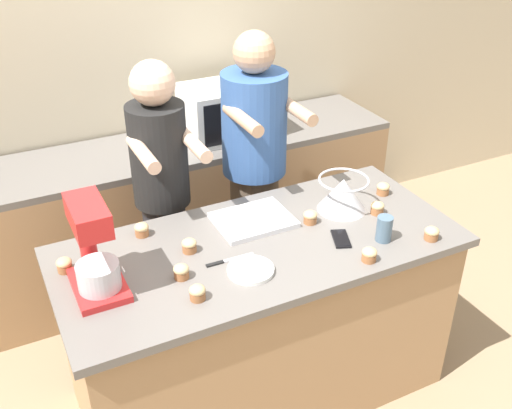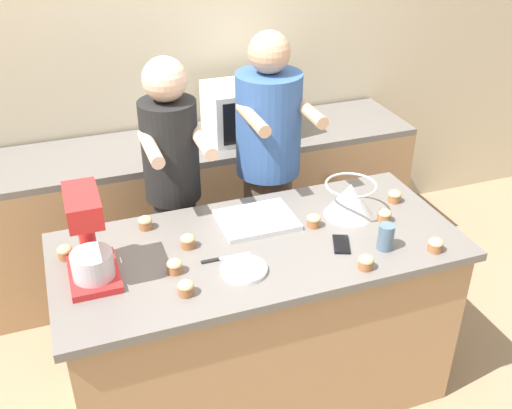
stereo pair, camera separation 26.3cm
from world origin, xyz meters
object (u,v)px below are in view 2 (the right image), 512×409
object	(u,v)px
person_right	(268,178)
cupcake_9	(314,220)
drinking_glass	(386,237)
cupcake_7	(384,215)
cupcake_6	(186,288)
cupcake_8	(188,241)
cupcake_5	(436,245)
mixing_bowl	(350,198)
cupcake_4	(65,252)
cupcake_2	(145,222)
baking_tray	(257,219)
microwave_oven	(250,110)
stand_mixer	(89,241)
person_left	(174,197)
knife	(223,259)
cupcake_0	(366,262)
cupcake_1	(175,266)
cell_phone	(341,244)
cupcake_3	(395,196)
small_plate	(244,269)

from	to	relation	value
person_right	cupcake_9	size ratio (longest dim) A/B	25.78
drinking_glass	cupcake_7	xyz separation A→B (m)	(0.12, 0.20, -0.03)
cupcake_6	cupcake_8	xyz separation A→B (m)	(0.09, 0.32, 0.00)
cupcake_5	cupcake_7	distance (m)	0.31
mixing_bowl	cupcake_4	xyz separation A→B (m)	(-1.32, 0.09, -0.06)
cupcake_2	cupcake_9	world-z (taller)	same
baking_tray	microwave_oven	size ratio (longest dim) A/B	0.67
baking_tray	mixing_bowl	bearing A→B (deg)	-10.81
microwave_oven	cupcake_4	distance (m)	1.57
baking_tray	microwave_oven	bearing A→B (deg)	72.29
stand_mixer	cupcake_9	world-z (taller)	stand_mixer
person_left	mixing_bowl	size ratio (longest dim) A/B	6.53
person_left	baking_tray	xyz separation A→B (m)	(0.30, -0.44, 0.06)
microwave_oven	cupcake_9	xyz separation A→B (m)	(-0.08, -1.13, -0.13)
mixing_bowl	cupcake_6	size ratio (longest dim) A/B	3.77
stand_mixer	cupcake_9	bearing A→B (deg)	2.68
knife	cupcake_0	world-z (taller)	cupcake_0
person_left	cupcake_4	xyz separation A→B (m)	(-0.58, -0.44, 0.07)
cupcake_6	cupcake_8	size ratio (longest dim) A/B	1.00
drinking_glass	cupcake_8	bearing A→B (deg)	159.51
cupcake_1	mixing_bowl	bearing A→B (deg)	10.82
person_right	drinking_glass	world-z (taller)	person_right
cupcake_0	cupcake_2	world-z (taller)	same
baking_tray	drinking_glass	world-z (taller)	drinking_glass
baking_tray	cupcake_4	bearing A→B (deg)	179.72
cupcake_0	person_right	bearing A→B (deg)	94.79
cupcake_9	cell_phone	bearing A→B (deg)	-75.05
baking_tray	drinking_glass	bearing A→B (deg)	-41.00
cupcake_2	cupcake_5	world-z (taller)	same
cupcake_2	cupcake_8	bearing A→B (deg)	-55.91
cupcake_4	cupcake_7	world-z (taller)	same
person_right	microwave_oven	world-z (taller)	person_right
mixing_bowl	cupcake_1	distance (m)	0.92
cupcake_1	cupcake_6	size ratio (longest dim) A/B	1.00
baking_tray	cell_phone	bearing A→B (deg)	-47.17
mixing_bowl	cupcake_2	distance (m)	0.98
microwave_oven	cupcake_3	xyz separation A→B (m)	(0.40, -1.06, -0.13)
cell_phone	knife	world-z (taller)	cell_phone
microwave_oven	cupcake_4	size ratio (longest dim) A/B	8.14
cupcake_9	small_plate	bearing A→B (deg)	-152.20
baking_tray	microwave_oven	distance (m)	1.07
person_left	cupcake_8	size ratio (longest dim) A/B	24.64
cell_phone	small_plate	bearing A→B (deg)	-175.72
cupcake_2	cupcake_6	bearing A→B (deg)	-83.73
baking_tray	cupcake_6	xyz separation A→B (m)	(-0.45, -0.41, 0.01)
microwave_oven	cupcake_3	world-z (taller)	microwave_oven
person_left	microwave_oven	world-z (taller)	person_left
baking_tray	knife	bearing A→B (deg)	-135.88
cupcake_3	cupcake_4	xyz separation A→B (m)	(-1.60, 0.06, 0.00)
cupcake_2	knife	bearing A→B (deg)	-53.68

